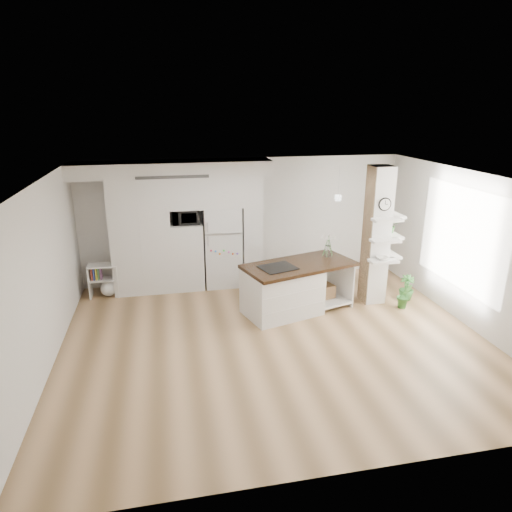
{
  "coord_description": "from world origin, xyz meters",
  "views": [
    {
      "loc": [
        -1.68,
        -6.64,
        3.77
      ],
      "look_at": [
        -0.14,
        0.9,
        1.21
      ],
      "focal_mm": 32.0,
      "sensor_mm": 36.0,
      "label": 1
    }
  ],
  "objects_px": {
    "refrigerator": "(222,246)",
    "kitchen_island": "(288,288)",
    "bookshelf": "(105,282)",
    "floor_plant_a": "(404,296)"
  },
  "relations": [
    {
      "from": "kitchen_island",
      "to": "floor_plant_a",
      "type": "distance_m",
      "value": 2.29
    },
    {
      "from": "kitchen_island",
      "to": "bookshelf",
      "type": "bearing_deg",
      "value": 139.93
    },
    {
      "from": "refrigerator",
      "to": "kitchen_island",
      "type": "relative_size",
      "value": 0.77
    },
    {
      "from": "refrigerator",
      "to": "floor_plant_a",
      "type": "bearing_deg",
      "value": -30.6
    },
    {
      "from": "bookshelf",
      "to": "floor_plant_a",
      "type": "relative_size",
      "value": 1.35
    },
    {
      "from": "kitchen_island",
      "to": "bookshelf",
      "type": "height_order",
      "value": "kitchen_island"
    },
    {
      "from": "refrigerator",
      "to": "bookshelf",
      "type": "height_order",
      "value": "refrigerator"
    },
    {
      "from": "kitchen_island",
      "to": "floor_plant_a",
      "type": "relative_size",
      "value": 4.46
    },
    {
      "from": "refrigerator",
      "to": "bookshelf",
      "type": "bearing_deg",
      "value": -175.71
    },
    {
      "from": "refrigerator",
      "to": "kitchen_island",
      "type": "height_order",
      "value": "refrigerator"
    }
  ]
}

